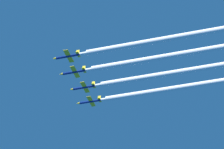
% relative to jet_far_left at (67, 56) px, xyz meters
% --- Properties ---
extents(jet_far_left, '(8.78, 12.78, 3.07)m').
position_rel_jet_far_left_xyz_m(jet_far_left, '(0.00, 0.00, 0.00)').
color(jet_far_left, navy).
extents(jet_inner_left, '(8.78, 12.78, 3.07)m').
position_rel_jet_far_left_xyz_m(jet_inner_left, '(11.53, 0.95, 0.04)').
color(jet_inner_left, navy).
extents(jet_center, '(8.78, 12.78, 3.07)m').
position_rel_jet_far_left_xyz_m(jet_center, '(23.99, 0.26, 0.03)').
color(jet_center, navy).
extents(jet_inner_right, '(8.78, 12.78, 3.07)m').
position_rel_jet_far_left_xyz_m(jet_inner_right, '(36.27, 1.04, 0.23)').
color(jet_inner_right, navy).
extents(smoke_trail_far_left, '(2.43, 83.52, 2.43)m').
position_rel_jet_far_left_xyz_m(smoke_trail_far_left, '(0.00, -47.56, -0.03)').
color(smoke_trail_far_left, white).
extents(smoke_trail_inner_left, '(2.43, 77.30, 2.43)m').
position_rel_jet_far_left_xyz_m(smoke_trail_inner_left, '(11.53, -43.51, 0.01)').
color(smoke_trail_inner_left, white).
extents(smoke_trail_center, '(2.43, 77.10, 2.43)m').
position_rel_jet_far_left_xyz_m(smoke_trail_center, '(23.99, -44.09, 0.00)').
color(smoke_trail_center, white).
extents(smoke_trail_inner_right, '(2.43, 64.99, 2.43)m').
position_rel_jet_far_left_xyz_m(smoke_trail_inner_right, '(36.27, -37.27, 0.20)').
color(smoke_trail_inner_right, white).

